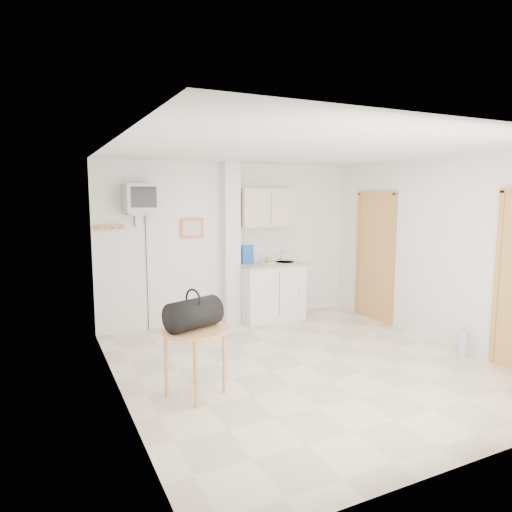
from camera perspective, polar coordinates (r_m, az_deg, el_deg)
name	(u,v)px	position (r m, az deg, el deg)	size (l,w,h in m)	color
ground	(305,365)	(5.59, 6.15, -13.35)	(4.50, 4.50, 0.00)	beige
room_envelope	(320,234)	(5.45, 8.03, 2.73)	(4.24, 4.54, 2.55)	white
kitchenette	(270,270)	(7.34, 1.74, -1.73)	(1.03, 0.58, 2.10)	white
crt_television	(141,200)	(6.57, -14.22, 6.86)	(0.44, 0.45, 2.15)	slate
round_table	(195,337)	(4.62, -7.64, -10.00)	(0.66, 0.66, 0.69)	#B97A44
duffel_bag	(193,314)	(4.55, -7.83, -7.14)	(0.62, 0.48, 0.40)	black
water_bottle	(464,343)	(6.33, 24.54, -9.87)	(0.12, 0.12, 0.37)	#A5BCDB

